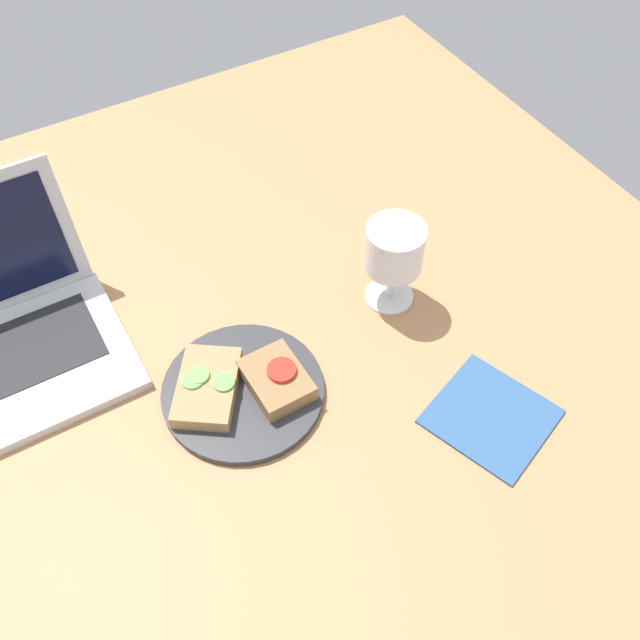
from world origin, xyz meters
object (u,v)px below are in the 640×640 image
at_px(wine_glass, 394,251).
at_px(napkin, 491,416).
at_px(sandwich_with_tomato, 277,379).
at_px(sandwich_with_cucumber, 207,387).
at_px(plate, 243,391).

xyz_separation_m(wine_glass, napkin, (0.00, -0.23, -0.09)).
relative_size(wine_glass, napkin, 0.96).
bearing_deg(napkin, wine_glass, 90.08).
distance_m(sandwich_with_tomato, napkin, 0.28).
bearing_deg(sandwich_with_cucumber, plate, -23.86).
relative_size(sandwich_with_tomato, sandwich_with_cucumber, 0.68).
bearing_deg(sandwich_with_tomato, napkin, -38.71).
bearing_deg(wine_glass, plate, -170.51).
distance_m(sandwich_with_tomato, wine_glass, 0.23).
height_order(wine_glass, napkin, wine_glass).
bearing_deg(sandwich_with_cucumber, napkin, -35.05).
distance_m(sandwich_with_cucumber, wine_glass, 0.31).
bearing_deg(wine_glass, napkin, -89.92).
bearing_deg(napkin, sandwich_with_cucumber, 144.95).
bearing_deg(plate, sandwich_with_cucumber, 156.14).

